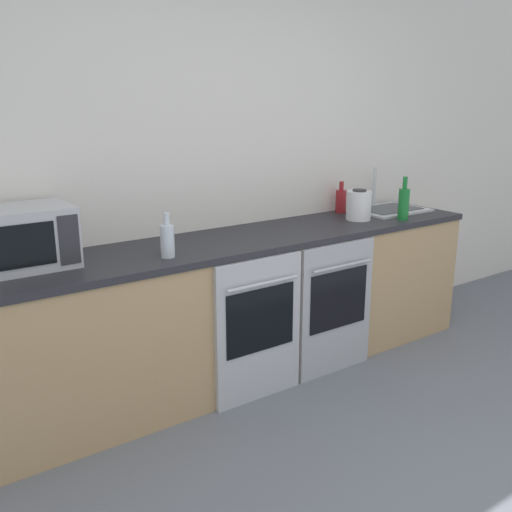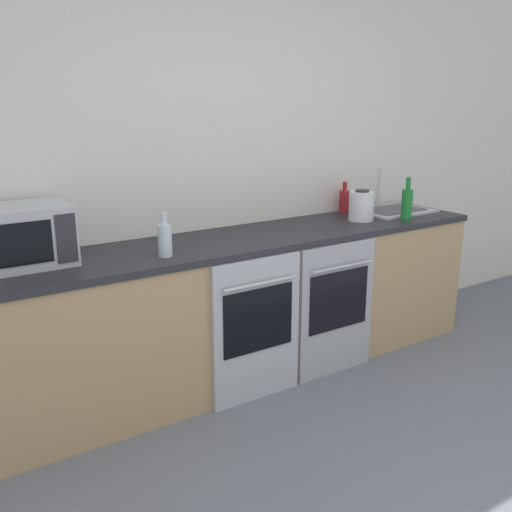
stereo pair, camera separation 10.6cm
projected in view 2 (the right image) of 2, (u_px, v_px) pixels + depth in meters
wall_back at (214, 165)px, 3.62m from camera, size 10.00×0.06×2.60m
counter_back at (244, 306)px, 3.57m from camera, size 3.40×0.64×0.90m
oven_left at (257, 329)px, 3.25m from camera, size 0.58×0.06×0.85m
oven_right at (337, 309)px, 3.57m from camera, size 0.58×0.06×0.85m
microwave at (24, 235)px, 2.84m from camera, size 0.45×0.37×0.30m
bottle_red at (344, 201)px, 4.15m from camera, size 0.08×0.08×0.23m
bottle_clear at (165, 239)px, 3.00m from camera, size 0.07×0.07×0.24m
bottle_green at (407, 204)px, 3.88m from camera, size 0.07×0.07×0.30m
kettle at (361, 206)px, 3.89m from camera, size 0.17×0.17×0.21m
sink at (393, 210)px, 4.21m from camera, size 0.54×0.40×0.31m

